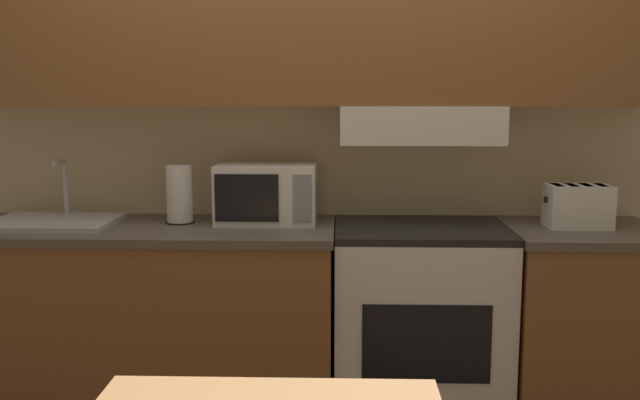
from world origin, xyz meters
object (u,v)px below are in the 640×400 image
Objects in this scene: microwave at (267,193)px; sink_basin at (53,221)px; toaster at (578,206)px; paper_towel_roll at (179,194)px; stove_range at (419,333)px.

sink_basin is at bearing -173.43° from microwave.
paper_towel_roll is (-1.69, 0.05, 0.03)m from toaster.
microwave reaches higher than toaster.
sink_basin reaches higher than microwave.
toaster is (0.65, 0.00, 0.56)m from stove_range.
paper_towel_roll reaches higher than stove_range.
stove_range is 0.86m from toaster.
toaster is 0.52× the size of sink_basin.
microwave is at bearing 176.11° from toaster.
stove_range is 3.48× the size of toaster.
stove_range is 0.89m from microwave.
paper_towel_roll is at bearing 178.30° from toaster.
microwave is 1.31m from toaster.
stove_range is 1.64m from sink_basin.
paper_towel_roll is at bearing 7.01° from sink_basin.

